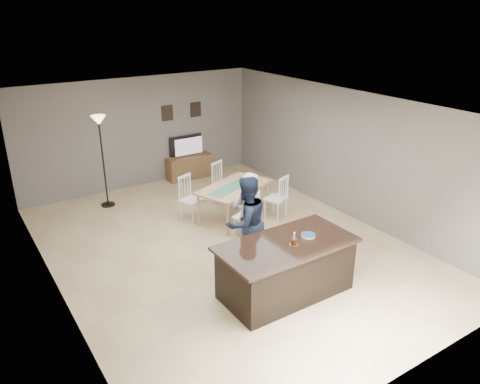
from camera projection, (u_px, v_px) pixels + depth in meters
floor at (226, 247)px, 8.87m from camera, size 8.00×8.00×0.00m
room_shell at (225, 163)px, 8.24m from camera, size 8.00×8.00×8.00m
kitchen_island at (286, 268)px, 7.30m from camera, size 2.15×1.10×0.90m
tv_console at (190, 167)px, 12.29m from camera, size 1.20×0.40×0.60m
television at (187, 146)px, 12.14m from camera, size 0.91×0.12×0.53m
tv_screen_glow at (189, 146)px, 12.07m from camera, size 0.78×0.00×0.78m
picture_frames at (182, 111)px, 11.89m from camera, size 1.10×0.02×0.38m
doorway at (102, 303)px, 5.10m from camera, size 0.00×2.10×2.65m
woman at (248, 216)px, 8.23m from camera, size 0.63×0.45×1.63m
man at (246, 223)px, 7.94m from camera, size 0.86×0.70×1.67m
birthday_cake at (294, 242)px, 7.07m from camera, size 0.13×0.13×0.21m
plate_stack at (308, 235)px, 7.33m from camera, size 0.23×0.23×0.04m
dining_table at (234, 192)px, 9.81m from camera, size 2.07×2.23×0.97m
floor_lamp at (100, 137)px, 10.11m from camera, size 0.31×0.31×2.08m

